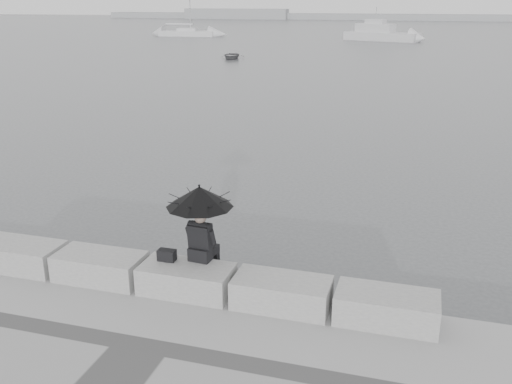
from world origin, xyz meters
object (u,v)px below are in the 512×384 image
(motor_cruiser, at_px, (382,34))
(dinghy, at_px, (232,56))
(sailboat_left, at_px, (187,33))
(seated_person, at_px, (200,206))

(motor_cruiser, distance_m, dinghy, 31.43)
(motor_cruiser, xyz_separation_m, dinghy, (-11.50, -29.25, -0.62))
(motor_cruiser, bearing_deg, dinghy, -91.80)
(sailboat_left, height_order, dinghy, sailboat_left)
(seated_person, relative_size, motor_cruiser, 0.13)
(sailboat_left, bearing_deg, seated_person, -71.18)
(seated_person, bearing_deg, motor_cruiser, 97.38)
(motor_cruiser, relative_size, dinghy, 3.19)
(sailboat_left, relative_size, motor_cruiser, 1.23)
(seated_person, height_order, dinghy, seated_person)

